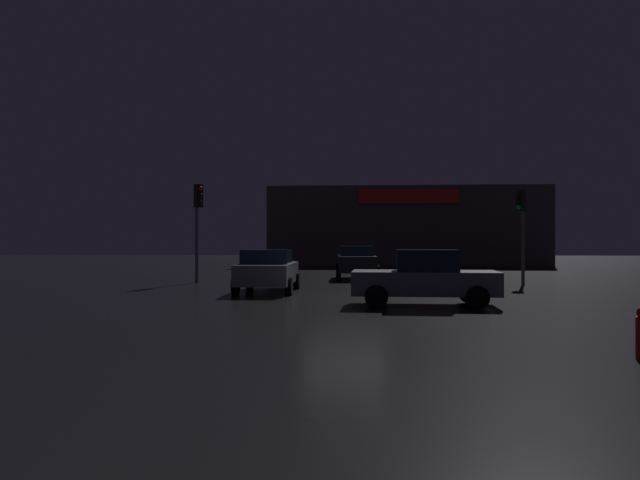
# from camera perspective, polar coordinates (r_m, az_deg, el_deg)

# --- Properties ---
(ground_plane) EXTENTS (120.00, 120.00, 0.00)m
(ground_plane) POSITION_cam_1_polar(r_m,az_deg,el_deg) (20.02, 2.10, -5.24)
(ground_plane) COLOR black
(store_building) EXTENTS (20.20, 7.95, 5.74)m
(store_building) POSITION_cam_1_polar(r_m,az_deg,el_deg) (49.55, 7.57, 1.18)
(store_building) COLOR #4C4742
(store_building) RESTS_ON ground
(traffic_signal_main) EXTENTS (0.42, 0.42, 3.84)m
(traffic_signal_main) POSITION_cam_1_polar(r_m,az_deg,el_deg) (27.43, 17.41, 1.97)
(traffic_signal_main) COLOR #595B60
(traffic_signal_main) RESTS_ON ground
(traffic_signal_cross_left) EXTENTS (0.42, 0.42, 4.22)m
(traffic_signal_cross_left) POSITION_cam_1_polar(r_m,az_deg,el_deg) (28.00, -10.76, 2.42)
(traffic_signal_cross_left) COLOR #595B60
(traffic_signal_cross_left) RESTS_ON ground
(car_near) EXTENTS (2.07, 4.42, 1.50)m
(car_near) POSITION_cam_1_polar(r_m,az_deg,el_deg) (22.75, -4.65, -2.69)
(car_near) COLOR slate
(car_near) RESTS_ON ground
(car_far) EXTENTS (4.05, 2.05, 1.56)m
(car_far) POSITION_cam_1_polar(r_m,az_deg,el_deg) (18.11, 9.30, -3.34)
(car_far) COLOR slate
(car_far) RESTS_ON ground
(car_crossing) EXTENTS (2.11, 3.92, 1.56)m
(car_crossing) POSITION_cam_1_polar(r_m,az_deg,el_deg) (30.25, 3.27, -1.93)
(car_crossing) COLOR black
(car_crossing) RESTS_ON ground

